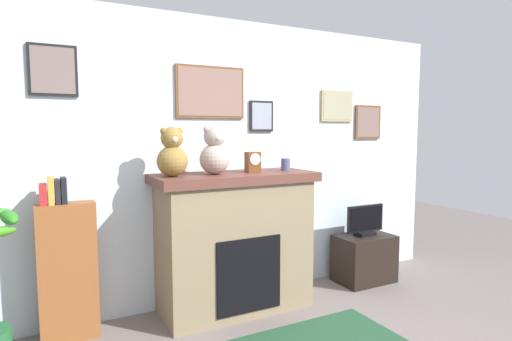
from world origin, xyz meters
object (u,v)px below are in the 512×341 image
(tv_stand, at_px, (364,258))
(mantel_clock, at_px, (253,162))
(bookshelf, at_px, (67,268))
(teddy_bear_grey, at_px, (172,154))
(candle_jar, at_px, (285,164))
(television, at_px, (365,222))
(fireplace, at_px, (235,241))
(teddy_bear_tan, at_px, (215,152))

(tv_stand, height_order, mantel_clock, mantel_clock)
(bookshelf, distance_m, teddy_bear_grey, 1.16)
(candle_jar, xyz_separation_m, mantel_clock, (-0.34, -0.00, 0.03))
(candle_jar, bearing_deg, teddy_bear_grey, -179.97)
(television, bearing_deg, fireplace, 179.32)
(tv_stand, distance_m, candle_jar, 1.42)
(fireplace, bearing_deg, television, -0.68)
(teddy_bear_grey, xyz_separation_m, teddy_bear_tan, (0.36, -0.00, 0.01))
(fireplace, bearing_deg, teddy_bear_grey, -178.12)
(candle_jar, height_order, mantel_clock, mantel_clock)
(teddy_bear_tan, bearing_deg, bookshelf, 174.99)
(bookshelf, height_order, teddy_bear_grey, teddy_bear_grey)
(tv_stand, xyz_separation_m, candle_jar, (-0.98, -0.00, 1.03))
(teddy_bear_tan, bearing_deg, mantel_clock, -0.13)
(mantel_clock, xyz_separation_m, teddy_bear_tan, (-0.36, 0.00, 0.09))
(bookshelf, distance_m, candle_jar, 2.00)
(candle_jar, distance_m, teddy_bear_tan, 0.71)
(fireplace, xyz_separation_m, mantel_clock, (0.17, -0.02, 0.70))
(television, xyz_separation_m, mantel_clock, (-1.32, -0.00, 0.67))
(teddy_bear_grey, relative_size, teddy_bear_tan, 0.97)
(television, bearing_deg, bookshelf, 177.96)
(fireplace, height_order, teddy_bear_tan, teddy_bear_tan)
(bookshelf, xyz_separation_m, mantel_clock, (1.52, -0.10, 0.75))
(fireplace, xyz_separation_m, bookshelf, (-1.35, 0.08, -0.06))
(bookshelf, height_order, mantel_clock, mantel_clock)
(bookshelf, height_order, candle_jar, candle_jar)
(bookshelf, relative_size, candle_jar, 11.19)
(bookshelf, bearing_deg, tv_stand, -2.02)
(television, height_order, teddy_bear_grey, teddy_bear_grey)
(tv_stand, relative_size, television, 1.29)
(fireplace, bearing_deg, candle_jar, -1.99)
(candle_jar, relative_size, teddy_bear_grey, 0.28)
(television, bearing_deg, tv_stand, 90.00)
(mantel_clock, bearing_deg, candle_jar, 0.23)
(mantel_clock, bearing_deg, teddy_bear_grey, 179.93)
(tv_stand, relative_size, candle_jar, 5.25)
(television, bearing_deg, candle_jar, 180.00)
(candle_jar, relative_size, teddy_bear_tan, 0.27)
(teddy_bear_grey, bearing_deg, candle_jar, 0.03)
(tv_stand, bearing_deg, fireplace, 179.37)
(teddy_bear_tan, bearing_deg, television, 0.02)
(bookshelf, relative_size, television, 2.75)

